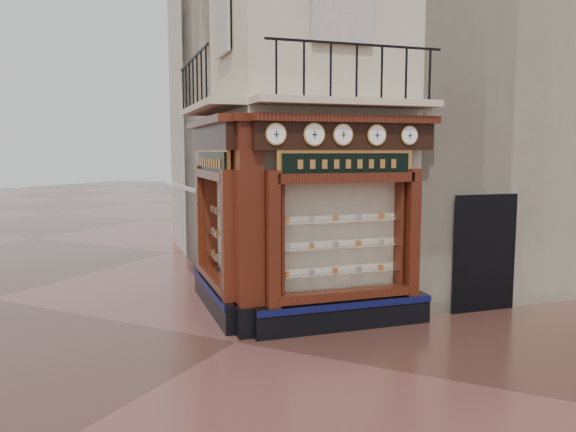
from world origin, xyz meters
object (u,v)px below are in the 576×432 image
Objects in this scene: clock_b at (314,135)px; awning at (188,284)px; clock_c at (343,135)px; signboard_left at (212,162)px; signboard_right at (347,164)px; clock_d at (376,135)px; clock_e at (409,135)px; corner_pilaster at (249,229)px; clock_a at (276,134)px.

clock_b is 0.27× the size of awning.
signboard_left is at bearing 131.61° from clock_c.
signboard_right is at bearing 9.21° from clock_b.
clock_d reaches higher than signboard_right.
clock_c is at bearing -180.00° from clock_e.
signboard_left is at bearing 146.37° from clock_e.
corner_pilaster reaches higher than clock_a.
awning is (-4.41, 2.19, -3.62)m from clock_b.
corner_pilaster is 1.77m from clock_a.
clock_e is at bearing -8.22° from corner_pilaster.
clock_e is 0.24× the size of awning.
clock_b is 1.22m from clock_d.
clock_b reaches higher than clock_d.
corner_pilaster is 2.12m from signboard_right.
corner_pilaster is at bearing 169.41° from clock_d.
clock_a is at bearing -49.22° from corner_pilaster.
awning is at bearing 4.21° from signboard_left.
clock_c reaches higher than signboard_right.
clock_d reaches higher than signboard_left.
clock_d is at bearing -129.94° from signboard_left.
clock_a is 0.99× the size of clock_d.
clock_a is at bearing -180.00° from clock_e.
awning is at bearing 120.80° from clock_d.
clock_c is at bearing -180.00° from clock_d.
clock_a is 2.34m from signboard_left.
corner_pilaster is 10.38× the size of clock_d.
corner_pilaster is at bearing 158.21° from clock_b.
clock_e is at bearing 0.00° from clock_c.
clock_d is 0.67m from clock_e.
clock_a is at bearing 180.00° from clock_b.
clock_d is 0.20× the size of signboard_right.
signboard_left is at bearing 100.25° from corner_pilaster.
clock_c reaches higher than clock_d.
signboard_left is (-3.85, -0.78, -0.52)m from clock_e.
clock_b is 2.63m from signboard_left.
awning is (-4.80, 1.80, -3.62)m from clock_c.
clock_d is (0.47, 0.47, 0.00)m from clock_c.
clock_e reaches higher than signboard_left.
clock_b is 1.14× the size of clock_e.
awning is at bearing 114.39° from clock_c.
clock_b is at bearing -170.79° from signboard_right.
signboard_left is at bearing -175.79° from awning.
clock_e is at bearing -5.23° from signboard_right.
clock_b reaches higher than awning.
clock_d is at bearing -180.00° from clock_e.
corner_pilaster is 4.69m from awning.
clock_c reaches higher than awning.
corner_pilaster reaches higher than clock_b.
clock_e is 0.16× the size of signboard_left.
clock_a is (0.56, -0.04, 1.67)m from corner_pilaster.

